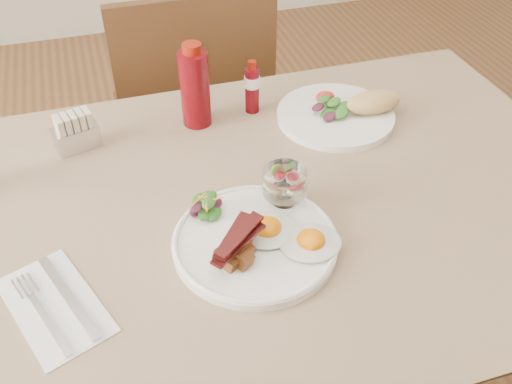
# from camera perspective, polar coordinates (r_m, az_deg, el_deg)

# --- Properties ---
(table) EXTENTS (1.33, 0.88, 0.75)m
(table) POSITION_cam_1_polar(r_m,az_deg,el_deg) (1.11, 0.52, -4.35)
(table) COLOR #4F3018
(table) RESTS_ON ground
(chair_far) EXTENTS (0.42, 0.42, 0.93)m
(chair_far) POSITION_cam_1_polar(r_m,az_deg,el_deg) (1.71, -6.31, 7.47)
(chair_far) COLOR #4F3018
(chair_far) RESTS_ON ground
(main_plate) EXTENTS (0.28, 0.28, 0.02)m
(main_plate) POSITION_cam_1_polar(r_m,az_deg,el_deg) (0.96, -0.08, -5.07)
(main_plate) COLOR white
(main_plate) RESTS_ON table
(fried_eggs) EXTENTS (0.17, 0.15, 0.03)m
(fried_eggs) POSITION_cam_1_polar(r_m,az_deg,el_deg) (0.96, 3.32, -4.32)
(fried_eggs) COLOR silver
(fried_eggs) RESTS_ON main_plate
(bacon_potato_pile) EXTENTS (0.10, 0.10, 0.05)m
(bacon_potato_pile) POSITION_cam_1_polar(r_m,az_deg,el_deg) (0.91, -1.91, -5.54)
(bacon_potato_pile) COLOR brown
(bacon_potato_pile) RESTS_ON main_plate
(side_salad) EXTENTS (0.07, 0.06, 0.04)m
(side_salad) POSITION_cam_1_polar(r_m,az_deg,el_deg) (1.00, -4.93, -1.44)
(side_salad) COLOR #215416
(side_salad) RESTS_ON main_plate
(fruit_cup) EXTENTS (0.08, 0.08, 0.08)m
(fruit_cup) POSITION_cam_1_polar(r_m,az_deg,el_deg) (1.00, 2.87, 0.99)
(fruit_cup) COLOR white
(fruit_cup) RESTS_ON main_plate
(second_plate) EXTENTS (0.28, 0.26, 0.07)m
(second_plate) POSITION_cam_1_polar(r_m,az_deg,el_deg) (1.28, 8.83, 7.97)
(second_plate) COLOR white
(second_plate) RESTS_ON table
(ketchup_bottle) EXTENTS (0.08, 0.08, 0.19)m
(ketchup_bottle) POSITION_cam_1_polar(r_m,az_deg,el_deg) (1.22, -6.13, 10.37)
(ketchup_bottle) COLOR #5B050C
(ketchup_bottle) RESTS_ON table
(hot_sauce_bottle) EXTENTS (0.05, 0.05, 0.12)m
(hot_sauce_bottle) POSITION_cam_1_polar(r_m,az_deg,el_deg) (1.27, -0.39, 10.42)
(hot_sauce_bottle) COLOR #5B050C
(hot_sauce_bottle) RESTS_ON table
(sugar_caddy) EXTENTS (0.10, 0.07, 0.08)m
(sugar_caddy) POSITION_cam_1_polar(r_m,az_deg,el_deg) (1.22, -17.54, 5.64)
(sugar_caddy) COLOR silver
(sugar_caddy) RESTS_ON table
(napkin_cutlery) EXTENTS (0.18, 0.24, 0.01)m
(napkin_cutlery) POSITION_cam_1_polar(r_m,az_deg,el_deg) (0.94, -19.39, -10.60)
(napkin_cutlery) COLOR white
(napkin_cutlery) RESTS_ON table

